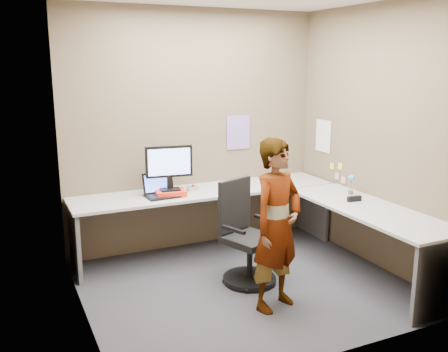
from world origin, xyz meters
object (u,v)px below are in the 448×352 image
desk (267,211)px  office_chair (245,242)px  person (277,225)px  monitor (169,164)px

desk → office_chair: (-0.38, -0.27, -0.18)m
person → desk: bearing=45.6°
desk → monitor: size_ratio=6.02×
desk → office_chair: office_chair is taller
person → monitor: bearing=89.5°
monitor → person: (0.49, -1.38, -0.32)m
desk → office_chair: bearing=-145.2°
desk → person: bearing=-114.3°
office_chair → monitor: bearing=100.8°
office_chair → person: person is taller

